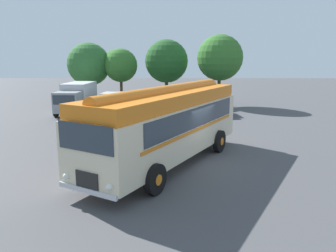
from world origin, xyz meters
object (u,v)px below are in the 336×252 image
at_px(vintage_bus, 168,122).
at_px(box_van, 77,97).
at_px(car_far_right, 212,104).
at_px(car_mid_left, 146,103).
at_px(car_near_left, 111,102).
at_px(car_mid_right, 178,102).

relative_size(vintage_bus, box_van, 1.71).
bearing_deg(car_far_right, car_mid_left, 175.02).
bearing_deg(box_van, car_far_right, -1.77).
distance_m(vintage_bus, box_van, 15.73).
height_order(vintage_bus, box_van, vintage_bus).
relative_size(car_near_left, car_mid_left, 1.01).
height_order(car_mid_left, car_far_right, same).
bearing_deg(car_mid_right, car_far_right, -16.31).
xyz_separation_m(vintage_bus, car_far_right, (3.55, 13.28, -1.05)).
bearing_deg(car_far_right, car_near_left, 174.40).
height_order(vintage_bus, car_near_left, vintage_bus).
xyz_separation_m(car_mid_left, box_van, (-5.87, -0.13, 0.52)).
relative_size(car_mid_left, car_mid_right, 1.03).
bearing_deg(car_mid_left, car_mid_right, 6.81).
bearing_deg(box_van, vintage_bus, -60.09).
xyz_separation_m(car_mid_right, box_van, (-8.62, -0.46, 0.52)).
bearing_deg(car_mid_left, vintage_bus, -81.85).
relative_size(car_far_right, box_van, 0.74).
distance_m(car_near_left, car_mid_left, 3.08).
distance_m(car_mid_right, box_van, 8.65).
bearing_deg(vintage_bus, box_van, 119.91).
distance_m(car_mid_left, box_van, 5.89).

